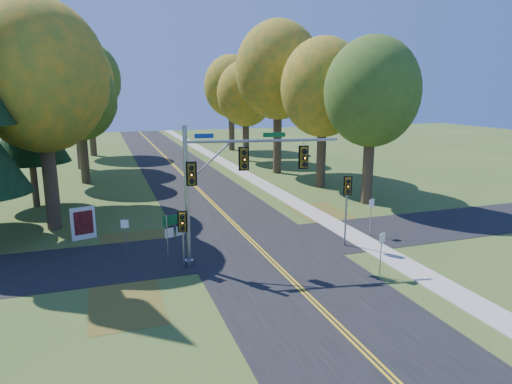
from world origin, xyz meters
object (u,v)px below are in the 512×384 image
object	(u,v)px
east_signal_pole	(347,193)
info_kiosk	(83,223)
route_sign_cluster	(175,229)
traffic_mast	(226,176)

from	to	relation	value
east_signal_pole	info_kiosk	world-z (taller)	east_signal_pole
info_kiosk	route_sign_cluster	bearing A→B (deg)	-69.21
east_signal_pole	info_kiosk	bearing A→B (deg)	178.98
traffic_mast	info_kiosk	size ratio (longest dim) A/B	3.95
traffic_mast	route_sign_cluster	bearing A→B (deg)	174.49
traffic_mast	east_signal_pole	size ratio (longest dim) A/B	1.90
east_signal_pole	info_kiosk	xyz separation A→B (m)	(-14.14, 6.23, -2.12)
info_kiosk	east_signal_pole	bearing A→B (deg)	-40.36
route_sign_cluster	east_signal_pole	bearing A→B (deg)	-22.54
route_sign_cluster	info_kiosk	world-z (taller)	route_sign_cluster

